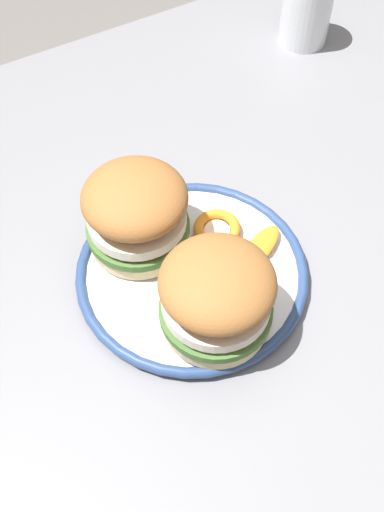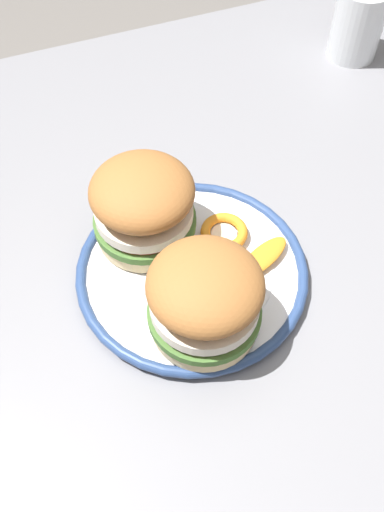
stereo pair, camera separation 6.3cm
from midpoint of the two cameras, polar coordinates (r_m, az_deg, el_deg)
ground_plane at (r=1.34m, az=3.87°, el=-21.11°), size 8.00×8.00×0.00m
dining_table at (r=0.74m, az=6.65°, el=-8.40°), size 1.36×1.09×0.73m
dinner_plate at (r=0.68m, az=2.66°, el=-1.69°), size 0.26×0.26×0.02m
sandwich_half_left at (r=0.59m, az=4.30°, el=-4.26°), size 0.13×0.13×0.10m
sandwich_half_right at (r=0.66m, az=-1.97°, el=4.72°), size 0.12×0.12×0.10m
orange_peel_curled at (r=0.69m, az=5.69°, el=2.11°), size 0.08×0.08×0.01m
orange_peel_strip_long at (r=0.68m, az=9.44°, el=-0.29°), size 0.08×0.06×0.01m
drinking_glass at (r=0.99m, az=17.40°, el=20.10°), size 0.08×0.08×0.11m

